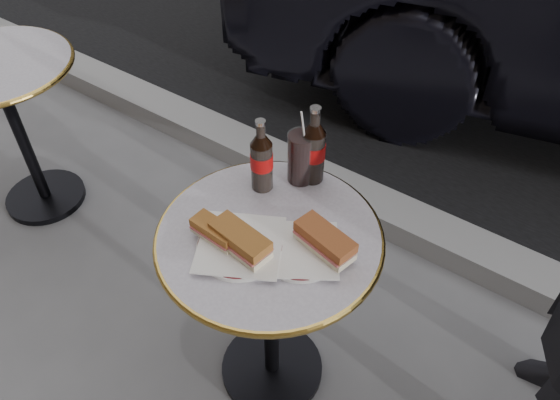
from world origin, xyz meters
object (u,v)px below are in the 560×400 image
Objects in this scene: plate_left at (240,246)px; cola_bottle_left at (261,155)px; cola_bottle_right at (314,145)px; plate_right at (300,251)px; bistro_table at (271,312)px; cola_glass at (301,157)px.

cola_bottle_left reaches higher than plate_left.
plate_right is at bearing -63.12° from cola_bottle_right.
bistro_table is at bearing -83.73° from cola_bottle_right.
cola_bottle_right reaches higher than plate_left.
plate_right is at bearing -32.37° from cola_bottle_left.
plate_left is at bearing -111.64° from bistro_table.
cola_bottle_left is (-0.13, 0.14, 0.48)m from bistro_table.
cola_glass reaches higher than bistro_table.
bistro_table is at bearing 68.36° from plate_left.
bistro_table is at bearing 176.91° from plate_right.
plate_right is (0.14, 0.08, -0.00)m from plate_left.
plate_left is at bearing -90.85° from cola_bottle_right.
plate_left is 0.27m from cola_bottle_left.
cola_glass is at bearing 103.37° from bistro_table.
bistro_table is 3.19× the size of plate_left.
cola_bottle_left reaches higher than plate_right.
cola_bottle_left is 0.93× the size of cola_bottle_right.
cola_glass is (-0.02, 0.32, 0.08)m from plate_left.
cola_glass is at bearing 123.75° from plate_right.
cola_bottle_right is at bearing 96.27° from bistro_table.
cola_bottle_right is at bearing 48.95° from cola_bottle_left.
cola_bottle_right is at bearing 116.88° from plate_right.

